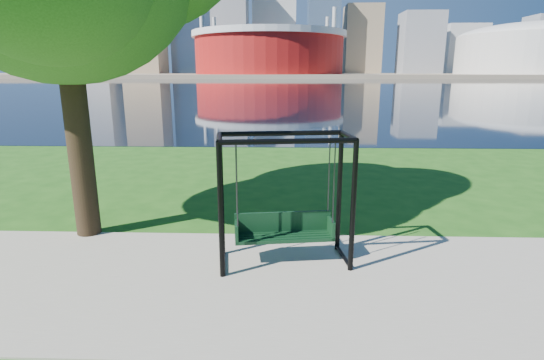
{
  "coord_description": "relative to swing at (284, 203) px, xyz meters",
  "views": [
    {
      "loc": [
        -0.01,
        -6.7,
        3.29
      ],
      "look_at": [
        -0.24,
        0.0,
        1.58
      ],
      "focal_mm": 28.0,
      "sensor_mm": 36.0,
      "label": 1
    }
  ],
  "objects": [
    {
      "name": "river",
      "position": [
        0.04,
        101.75,
        -1.1
      ],
      "size": [
        900.0,
        180.0,
        0.02
      ],
      "primitive_type": "cube",
      "color": "black",
      "rests_on": "ground"
    },
    {
      "name": "ground",
      "position": [
        0.04,
        -0.25,
        -1.11
      ],
      "size": [
        900.0,
        900.0,
        0.0
      ],
      "primitive_type": "plane",
      "color": "#1E5114",
      "rests_on": "ground"
    },
    {
      "name": "swing",
      "position": [
        0.0,
        0.0,
        0.0
      ],
      "size": [
        2.35,
        1.27,
        2.29
      ],
      "rotation": [
        0.0,
        0.0,
        0.14
      ],
      "color": "black",
      "rests_on": "ground"
    },
    {
      "name": "path",
      "position": [
        0.04,
        -0.75,
        -1.09
      ],
      "size": [
        120.0,
        4.0,
        0.03
      ],
      "primitive_type": "cube",
      "color": "#9E937F",
      "rests_on": "ground"
    },
    {
      "name": "stadium",
      "position": [
        -9.96,
        234.75,
        13.12
      ],
      "size": [
        83.0,
        83.0,
        32.0
      ],
      "color": "maroon",
      "rests_on": "far_bank"
    },
    {
      "name": "arena",
      "position": [
        135.04,
        234.75,
        14.77
      ],
      "size": [
        84.0,
        84.0,
        26.56
      ],
      "color": "beige",
      "rests_on": "far_bank"
    },
    {
      "name": "skyline",
      "position": [
        -4.23,
        319.15,
        34.78
      ],
      "size": [
        392.0,
        66.0,
        96.5
      ],
      "color": "gray",
      "rests_on": "far_bank"
    },
    {
      "name": "far_bank",
      "position": [
        0.04,
        305.75,
        -0.11
      ],
      "size": [
        900.0,
        228.0,
        2.0
      ],
      "primitive_type": "cube",
      "color": "#937F60",
      "rests_on": "ground"
    }
  ]
}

